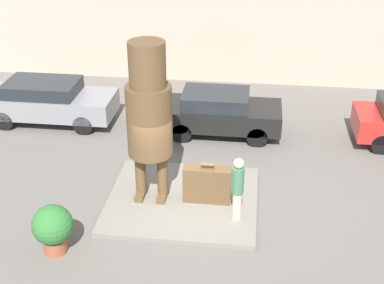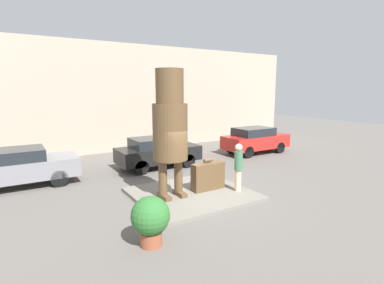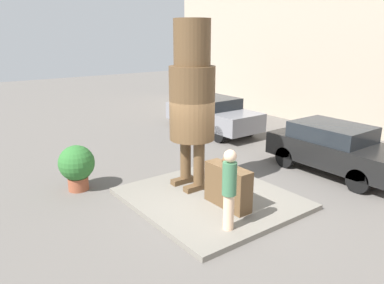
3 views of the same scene
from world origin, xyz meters
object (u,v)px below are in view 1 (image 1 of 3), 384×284
at_px(giant_suitcase, 207,184).
at_px(planter_pot, 53,227).
at_px(statue_figure, 149,111).
at_px(tourist, 238,186).
at_px(parked_car_black, 220,112).
at_px(parked_car_grey, 49,100).

xyz_separation_m(giant_suitcase, planter_pot, (-3.43, -2.45, 0.07)).
distance_m(statue_figure, giant_suitcase, 2.57).
xyz_separation_m(statue_figure, planter_pot, (-1.89, -2.52, -1.99)).
bearing_deg(tourist, parked_car_black, 99.38).
bearing_deg(parked_car_black, statue_figure, -109.57).
bearing_deg(statue_figure, planter_pot, -126.90).
height_order(tourist, planter_pot, tourist).
bearing_deg(planter_pot, statue_figure, 53.10).
bearing_deg(parked_car_grey, planter_pot, -68.88).
xyz_separation_m(statue_figure, tourist, (2.38, -0.81, -1.60)).
relative_size(statue_figure, parked_car_black, 1.09).
bearing_deg(giant_suitcase, statue_figure, 177.38).
height_order(statue_figure, giant_suitcase, statue_figure).
xyz_separation_m(statue_figure, parked_car_black, (1.53, 4.31, -1.89)).
height_order(giant_suitcase, parked_car_grey, parked_car_grey).
xyz_separation_m(tourist, parked_car_black, (-0.85, 5.12, -0.29)).
bearing_deg(giant_suitcase, parked_car_black, 90.04).
relative_size(giant_suitcase, planter_pot, 1.02).
bearing_deg(parked_car_black, planter_pot, -116.62).
bearing_deg(parked_car_grey, tourist, -37.18).
distance_m(giant_suitcase, parked_car_black, 4.39).
relative_size(parked_car_grey, parked_car_black, 1.13).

